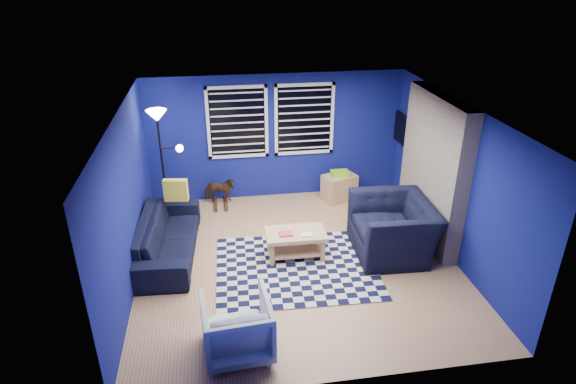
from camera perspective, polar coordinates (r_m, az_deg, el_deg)
The scene contains 18 objects.
floor at distance 7.85m, azimuth 1.14°, elevation -8.20°, with size 5.00×5.00×0.00m, color tan.
ceiling at distance 6.79m, azimuth 1.33°, elevation 9.60°, with size 5.00×5.00×0.00m, color white.
wall_back at distance 9.52m, azimuth -1.40°, elevation 6.49°, with size 5.00×5.00×0.00m, color navy.
wall_left at distance 7.26m, azimuth -18.59°, elevation -1.27°, with size 5.00×5.00×0.00m, color navy.
wall_right at distance 8.02m, azimuth 19.11°, elevation 1.23°, with size 5.00×5.00×0.00m, color navy.
fireplace at distance 8.39m, azimuth 16.70°, elevation 2.25°, with size 0.65×2.00×2.50m.
window_left at distance 9.31m, azimuth -6.01°, elevation 8.18°, with size 1.17×0.06×1.42m.
window_right at distance 9.46m, azimuth 1.95°, elevation 8.58°, with size 1.17×0.06×1.42m.
tv at distance 9.63m, azimuth 13.70°, elevation 6.92°, with size 0.07×1.00×0.58m.
rug at distance 7.70m, azimuth 0.98°, elevation -8.90°, with size 2.50×2.00×0.02m, color black.
sofa at distance 8.11m, azimuth -14.10°, elevation -5.17°, with size 0.87×2.23×0.65m, color black.
armchair_big at distance 8.05m, azimuth 12.32°, elevation -4.18°, with size 1.21×1.38×0.90m, color black.
armchair_bent at distance 6.08m, azimuth -6.08°, elevation -15.58°, with size 0.82×0.84×0.76m, color gray.
rocking_horse at distance 9.52m, azimuth -8.10°, elevation 0.22°, with size 0.61×0.28×0.52m, color #442916.
coffee_table at distance 7.79m, azimuth 0.89°, elevation -5.61°, with size 0.97×0.57×0.48m.
cabinet at distance 9.74m, azimuth 6.09°, elevation 0.60°, with size 0.74×0.62×0.62m.
floor_lamp at distance 8.68m, azimuth -14.94°, elevation 6.96°, with size 0.57×0.35×2.10m.
throw_pillow at distance 8.44m, azimuth -13.16°, elevation 0.22°, with size 0.41×0.12×0.39m, color yellow.
Camera 1 is at (-1.16, -6.42, 4.38)m, focal length 30.00 mm.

